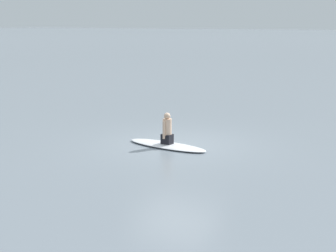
{
  "coord_description": "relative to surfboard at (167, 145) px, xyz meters",
  "views": [
    {
      "loc": [
        -7.33,
        12.94,
        3.55
      ],
      "look_at": [
        0.22,
        0.15,
        0.55
      ],
      "focal_mm": 55.97,
      "sensor_mm": 36.0,
      "label": 1
    }
  ],
  "objects": [
    {
      "name": "person_paddler",
      "position": [
        -0.0,
        -0.0,
        0.45
      ],
      "size": [
        0.32,
        0.4,
        0.9
      ],
      "rotation": [
        0.0,
        0.0,
        -0.1
      ],
      "color": "black",
      "rests_on": "surfboard"
    },
    {
      "name": "surfboard",
      "position": [
        0.0,
        0.0,
        0.0
      ],
      "size": [
        2.67,
        1.03,
        0.09
      ],
      "primitive_type": "ellipsoid",
      "rotation": [
        0.0,
        0.0,
        -0.1
      ],
      "color": "white",
      "rests_on": "ground"
    },
    {
      "name": "ground_plane",
      "position": [
        -0.1,
        -0.39,
        -0.04
      ],
      "size": [
        400.0,
        400.0,
        0.0
      ],
      "primitive_type": "plane",
      "color": "gray"
    }
  ]
}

